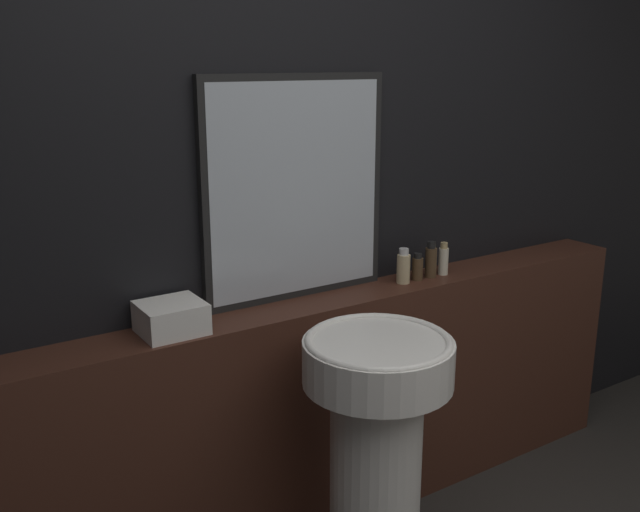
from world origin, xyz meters
TOP-DOWN VIEW (x-y plane):
  - wall_back at (0.00, 1.72)m, footprint 8.00×0.06m
  - vanity_counter at (0.00, 1.58)m, footprint 2.97×0.22m
  - pedestal_sink at (-0.09, 1.15)m, footprint 0.47×0.47m
  - mirror at (-0.06, 1.67)m, footprint 0.72×0.03m
  - towel_stack at (-0.58, 1.58)m, footprint 0.20×0.18m
  - shampoo_bottle at (0.37, 1.58)m, footprint 0.05×0.05m
  - conditioner_bottle at (0.44, 1.58)m, footprint 0.04×0.04m
  - lotion_bottle at (0.51, 1.58)m, footprint 0.05×0.05m
  - body_wash_bottle at (0.57, 1.58)m, footprint 0.04×0.04m

SIDE VIEW (x-z plane):
  - vanity_counter at x=0.00m, z-range 0.00..0.91m
  - pedestal_sink at x=-0.09m, z-range 0.09..1.02m
  - towel_stack at x=-0.58m, z-range 0.91..1.01m
  - conditioner_bottle at x=0.44m, z-range 0.91..1.01m
  - body_wash_bottle at x=0.57m, z-range 0.90..1.04m
  - shampoo_bottle at x=0.37m, z-range 0.90..1.04m
  - lotion_bottle at x=0.51m, z-range 0.90..1.05m
  - wall_back at x=0.00m, z-range 0.00..2.50m
  - mirror at x=-0.06m, z-range 0.91..1.70m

